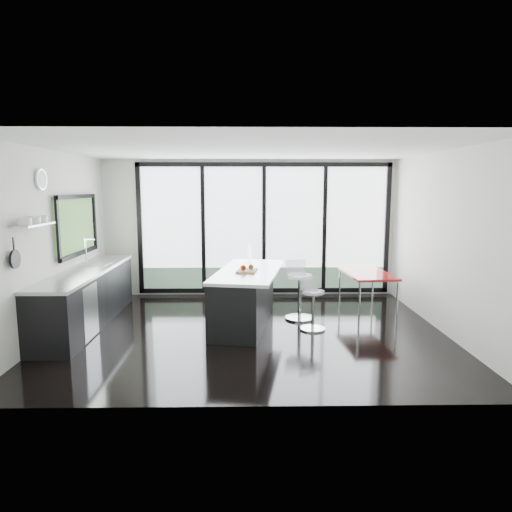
{
  "coord_description": "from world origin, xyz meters",
  "views": [
    {
      "loc": [
        -0.02,
        -6.92,
        2.24
      ],
      "look_at": [
        0.1,
        0.3,
        1.15
      ],
      "focal_mm": 32.0,
      "sensor_mm": 36.0,
      "label": 1
    }
  ],
  "objects_px": {
    "island": "(244,296)",
    "bar_stool_far": "(300,297)",
    "red_table": "(367,292)",
    "bar_stool_near": "(313,310)"
  },
  "relations": [
    {
      "from": "island",
      "to": "bar_stool_far",
      "type": "distance_m",
      "value": 0.98
    },
    {
      "from": "bar_stool_far",
      "to": "red_table",
      "type": "height_order",
      "value": "bar_stool_far"
    },
    {
      "from": "bar_stool_far",
      "to": "red_table",
      "type": "distance_m",
      "value": 1.39
    },
    {
      "from": "island",
      "to": "bar_stool_near",
      "type": "distance_m",
      "value": 1.15
    },
    {
      "from": "island",
      "to": "bar_stool_far",
      "type": "relative_size",
      "value": 3.02
    },
    {
      "from": "bar_stool_far",
      "to": "red_table",
      "type": "relative_size",
      "value": 0.59
    },
    {
      "from": "island",
      "to": "bar_stool_far",
      "type": "bearing_deg",
      "value": 15.03
    },
    {
      "from": "red_table",
      "to": "bar_stool_far",
      "type": "bearing_deg",
      "value": -157.86
    },
    {
      "from": "island",
      "to": "bar_stool_far",
      "type": "xyz_separation_m",
      "value": [
        0.95,
        0.25,
        -0.07
      ]
    },
    {
      "from": "bar_stool_near",
      "to": "red_table",
      "type": "distance_m",
      "value": 1.6
    }
  ]
}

